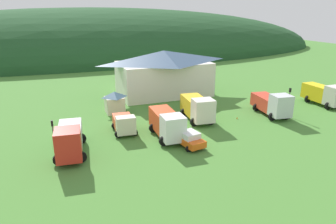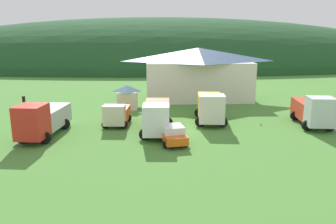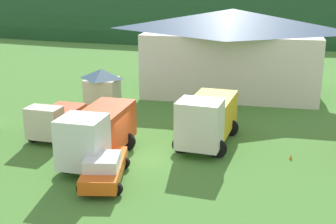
# 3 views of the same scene
# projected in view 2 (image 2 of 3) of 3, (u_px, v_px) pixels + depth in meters

# --- Properties ---
(ground_plane) EXTENTS (200.00, 200.00, 0.00)m
(ground_plane) POSITION_uv_depth(u_px,v_px,m) (181.00, 131.00, 33.17)
(ground_plane) COLOR #477F33
(forested_hill_backdrop) EXTENTS (168.58, 60.00, 28.99)m
(forested_hill_backdrop) POSITION_uv_depth(u_px,v_px,m) (162.00, 65.00, 103.12)
(forested_hill_backdrop) COLOR #1E4723
(forested_hill_backdrop) RESTS_ON ground
(depot_building) EXTENTS (16.24, 9.36, 7.55)m
(depot_building) POSITION_uv_depth(u_px,v_px,m) (198.00, 73.00, 48.92)
(depot_building) COLOR white
(depot_building) RESTS_ON ground
(play_shed_cream) EXTENTS (2.72, 2.55, 3.11)m
(play_shed_cream) POSITION_uv_depth(u_px,v_px,m) (127.00, 97.00, 42.48)
(play_shed_cream) COLOR beige
(play_shed_cream) RESTS_ON ground
(crane_truck_red) EXTENTS (3.67, 7.97, 3.49)m
(crane_truck_red) POSITION_uv_depth(u_px,v_px,m) (42.00, 119.00, 30.83)
(crane_truck_red) COLOR red
(crane_truck_red) RESTS_ON ground
(light_truck_cream) EXTENTS (2.90, 4.77, 2.44)m
(light_truck_cream) POSITION_uv_depth(u_px,v_px,m) (117.00, 114.00, 34.94)
(light_truck_cream) COLOR beige
(light_truck_cream) RESTS_ON ground
(heavy_rig_white) EXTENTS (3.36, 6.87, 3.30)m
(heavy_rig_white) POSITION_uv_depth(u_px,v_px,m) (157.00, 116.00, 31.77)
(heavy_rig_white) COLOR white
(heavy_rig_white) RESTS_ON ground
(heavy_rig_striped) EXTENTS (3.82, 6.98, 3.42)m
(heavy_rig_striped) POSITION_uv_depth(u_px,v_px,m) (210.00, 106.00, 35.96)
(heavy_rig_striped) COLOR silver
(heavy_rig_striped) RESTS_ON ground
(tow_truck_silver) EXTENTS (3.78, 7.25, 3.44)m
(tow_truck_silver) POSITION_uv_depth(u_px,v_px,m) (313.00, 110.00, 34.51)
(tow_truck_silver) COLOR silver
(tow_truck_silver) RESTS_ON ground
(service_pickup_orange) EXTENTS (2.88, 5.08, 1.66)m
(service_pickup_orange) POSITION_uv_depth(u_px,v_px,m) (172.00, 133.00, 29.46)
(service_pickup_orange) COLOR orange
(service_pickup_orange) RESTS_ON ground
(traffic_light_west) EXTENTS (0.20, 0.32, 3.95)m
(traffic_light_west) POSITION_uv_depth(u_px,v_px,m) (25.00, 112.00, 30.42)
(traffic_light_west) COLOR #4C4C51
(traffic_light_west) RESTS_ON ground
(traffic_light_east) EXTENTS (0.20, 0.32, 3.99)m
(traffic_light_east) POSITION_uv_depth(u_px,v_px,m) (336.00, 105.00, 33.38)
(traffic_light_east) COLOR #4C4C51
(traffic_light_east) RESTS_ON ground
(traffic_cone_near_pickup) EXTENTS (0.36, 0.36, 0.64)m
(traffic_cone_near_pickup) POSITION_uv_depth(u_px,v_px,m) (261.00, 125.00, 35.13)
(traffic_cone_near_pickup) COLOR orange
(traffic_cone_near_pickup) RESTS_ON ground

